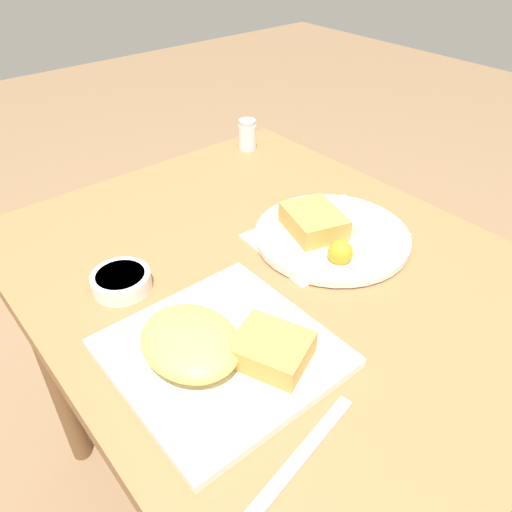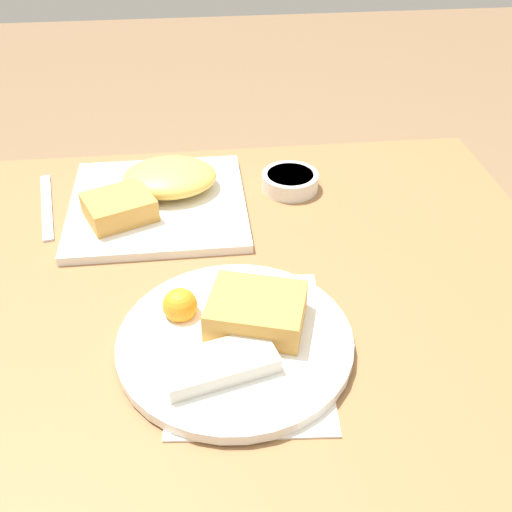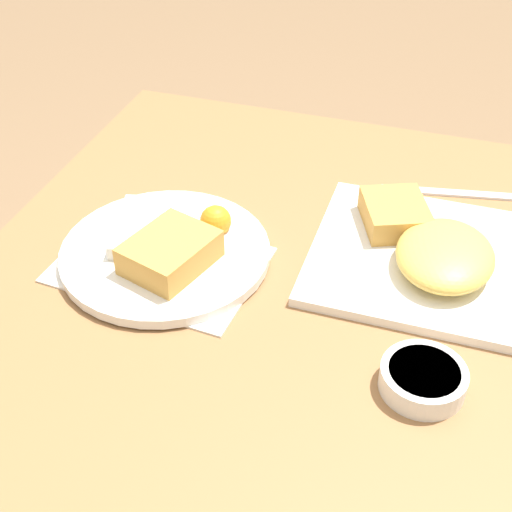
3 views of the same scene
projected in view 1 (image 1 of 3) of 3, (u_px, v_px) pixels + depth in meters
The scene contains 8 objects.
ground_plane at pixel (268, 491), 1.31m from camera, with size 8.00×8.00×0.00m, color #846647.
dining_table at pixel (273, 308), 0.92m from camera, with size 0.95×0.77×0.75m.
menu_card at pixel (325, 235), 0.94m from camera, with size 0.21×0.28×0.00m.
plate_square_near at pixel (216, 348), 0.68m from camera, with size 0.28×0.28×0.06m.
plate_oval_far at pixel (330, 232), 0.91m from camera, with size 0.28×0.28×0.05m.
sauce_ramekin at pixel (121, 281), 0.81m from camera, with size 0.10×0.10×0.03m.
salt_shaker at pixel (247, 136), 1.23m from camera, with size 0.04×0.04×0.07m.
butter_knife at pixel (300, 456), 0.57m from camera, with size 0.05×0.20×0.00m.
Camera 1 is at (0.50, -0.46, 1.28)m, focal length 35.00 mm.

